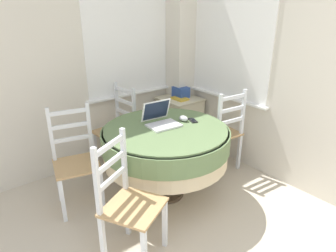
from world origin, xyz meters
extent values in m
cube|color=beige|center=(-0.04, 2.82, 1.27)|extent=(4.32, 0.06, 2.55)
cube|color=white|center=(1.29, 2.78, 1.49)|extent=(1.10, 0.01, 1.42)
cube|color=white|center=(1.29, 2.75, 0.77)|extent=(1.18, 0.07, 0.02)
cube|color=white|center=(2.12, 1.96, 1.49)|extent=(0.01, 1.10, 1.42)
cube|color=white|center=(2.09, 1.96, 0.77)|extent=(0.07, 1.18, 0.02)
cube|color=beige|center=(1.98, 2.65, 1.27)|extent=(0.28, 0.28, 2.55)
cylinder|color=#4C3D2D|center=(0.99, 1.71, 0.01)|extent=(0.36, 0.36, 0.03)
cylinder|color=#4C3D2D|center=(0.99, 1.71, 0.37)|extent=(0.11, 0.11, 0.68)
cylinder|color=beige|center=(0.99, 1.71, 0.55)|extent=(1.17, 1.17, 0.31)
cylinder|color=#607A4C|center=(0.99, 1.71, 0.62)|extent=(1.20, 1.20, 0.18)
cylinder|color=#607A4C|center=(0.99, 1.71, 0.72)|extent=(1.14, 1.14, 0.02)
cube|color=white|center=(1.01, 1.75, 0.73)|extent=(0.31, 0.24, 0.02)
cube|color=silver|center=(1.01, 1.77, 0.74)|extent=(0.27, 0.15, 0.00)
cube|color=white|center=(1.02, 1.89, 0.84)|extent=(0.30, 0.10, 0.20)
cube|color=#192338|center=(1.02, 1.89, 0.84)|extent=(0.27, 0.09, 0.18)
ellipsoid|color=silver|center=(1.24, 1.74, 0.75)|extent=(0.07, 0.11, 0.05)
cube|color=black|center=(1.31, 1.68, 0.73)|extent=(0.10, 0.13, 0.01)
cube|color=black|center=(1.31, 1.68, 0.73)|extent=(0.07, 0.10, 0.00)
cube|color=tan|center=(0.90, 2.53, 0.44)|extent=(0.41, 0.42, 0.02)
cube|color=silver|center=(0.72, 2.69, 0.21)|extent=(0.04, 0.04, 0.43)
cube|color=silver|center=(0.74, 2.35, 0.21)|extent=(0.04, 0.04, 0.43)
cube|color=silver|center=(1.05, 2.71, 0.21)|extent=(0.04, 0.04, 0.43)
cube|color=silver|center=(1.07, 2.37, 0.21)|extent=(0.04, 0.04, 0.43)
cube|color=silver|center=(1.05, 2.71, 0.70)|extent=(0.03, 0.03, 0.51)
cube|color=silver|center=(1.07, 2.37, 0.70)|extent=(0.03, 0.03, 0.51)
cube|color=silver|center=(1.06, 2.54, 0.89)|extent=(0.04, 0.34, 0.04)
cube|color=silver|center=(1.06, 2.54, 0.76)|extent=(0.04, 0.34, 0.04)
cube|color=silver|center=(1.06, 2.54, 0.63)|extent=(0.04, 0.34, 0.04)
cube|color=tan|center=(1.82, 1.77, 0.44)|extent=(0.43, 0.42, 0.02)
cube|color=silver|center=(2.00, 1.92, 0.21)|extent=(0.04, 0.04, 0.43)
cube|color=silver|center=(1.66, 1.95, 0.21)|extent=(0.04, 0.04, 0.43)
cube|color=silver|center=(1.97, 1.58, 0.21)|extent=(0.04, 0.04, 0.43)
cube|color=silver|center=(1.63, 1.62, 0.21)|extent=(0.04, 0.04, 0.43)
cube|color=silver|center=(1.97, 1.58, 0.70)|extent=(0.04, 0.04, 0.51)
cube|color=silver|center=(1.63, 1.62, 0.70)|extent=(0.04, 0.04, 0.51)
cube|color=silver|center=(1.80, 1.60, 0.89)|extent=(0.34, 0.06, 0.04)
cube|color=silver|center=(1.80, 1.60, 0.76)|extent=(0.34, 0.06, 0.04)
cube|color=silver|center=(1.80, 1.60, 0.63)|extent=(0.34, 0.06, 0.04)
cube|color=tan|center=(0.32, 1.24, 0.44)|extent=(0.53, 0.52, 0.02)
cube|color=silver|center=(0.55, 1.17, 0.21)|extent=(0.05, 0.05, 0.43)
cube|color=silver|center=(0.09, 1.30, 0.21)|extent=(0.05, 0.05, 0.43)
cube|color=silver|center=(0.40, 1.46, 0.21)|extent=(0.05, 0.05, 0.43)
cube|color=silver|center=(0.09, 1.30, 0.70)|extent=(0.04, 0.04, 0.51)
cube|color=silver|center=(0.40, 1.46, 0.70)|extent=(0.04, 0.04, 0.51)
cube|color=silver|center=(0.25, 1.38, 0.89)|extent=(0.31, 0.18, 0.04)
cube|color=silver|center=(0.25, 1.38, 0.76)|extent=(0.31, 0.18, 0.04)
cube|color=silver|center=(0.25, 1.38, 0.63)|extent=(0.31, 0.18, 0.04)
cube|color=tan|center=(0.25, 2.07, 0.44)|extent=(0.48, 0.47, 0.02)
cube|color=silver|center=(0.04, 1.95, 0.21)|extent=(0.04, 0.04, 0.43)
cube|color=silver|center=(0.38, 1.86, 0.21)|extent=(0.04, 0.04, 0.43)
cube|color=silver|center=(0.13, 2.27, 0.21)|extent=(0.04, 0.04, 0.43)
cube|color=silver|center=(0.46, 2.19, 0.21)|extent=(0.04, 0.04, 0.43)
cube|color=silver|center=(0.13, 2.27, 0.70)|extent=(0.04, 0.04, 0.51)
cube|color=silver|center=(0.46, 2.19, 0.70)|extent=(0.04, 0.04, 0.51)
cube|color=silver|center=(0.29, 2.23, 0.89)|extent=(0.34, 0.11, 0.04)
cube|color=silver|center=(0.29, 2.23, 0.76)|extent=(0.34, 0.11, 0.04)
cube|color=silver|center=(0.29, 2.23, 0.63)|extent=(0.34, 0.11, 0.04)
cube|color=beige|center=(1.86, 2.51, 0.32)|extent=(0.44, 0.48, 0.65)
cube|color=beige|center=(1.86, 2.51, 0.66)|extent=(0.47, 0.50, 0.02)
cube|color=beige|center=(1.86, 2.26, 0.54)|extent=(0.39, 0.01, 0.18)
sphere|color=olive|center=(1.86, 2.26, 0.54)|extent=(0.02, 0.02, 0.02)
cube|color=beige|center=(1.86, 2.26, 0.32)|extent=(0.39, 0.01, 0.18)
sphere|color=olive|center=(1.86, 2.26, 0.32)|extent=(0.02, 0.02, 0.02)
cube|color=beige|center=(1.86, 2.26, 0.11)|extent=(0.39, 0.01, 0.18)
sphere|color=olive|center=(1.86, 2.26, 0.11)|extent=(0.02, 0.02, 0.02)
cube|color=#2D4C93|center=(1.89, 2.52, 0.73)|extent=(0.16, 0.19, 0.14)
cube|color=gold|center=(1.82, 2.45, 0.68)|extent=(0.14, 0.20, 0.02)
camera|label=1|loc=(-0.60, -0.30, 1.78)|focal=32.00mm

